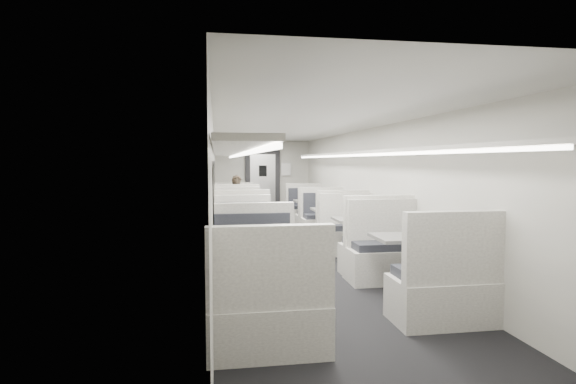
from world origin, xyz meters
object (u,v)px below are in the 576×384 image
object	(u,v)px
booth_left_c	(245,246)
booth_right_b	(333,225)
booth_left_a	(235,215)
booth_right_d	(411,266)
vestibule_door	(263,184)
booth_right_c	(361,240)
booth_right_a	(311,214)
exit_sign	(264,144)
booth_left_d	(259,284)
passenger	(237,204)
booth_left_b	(238,224)

from	to	relation	value
booth_left_c	booth_right_b	bearing A→B (deg)	44.98
booth_left_a	booth_right_d	world-z (taller)	booth_right_d
booth_right_d	vestibule_door	distance (m)	8.94
booth_right_c	booth_right_d	bearing A→B (deg)	-90.00
booth_right_a	exit_sign	size ratio (longest dim) A/B	3.40
booth_left_d	passenger	bearing A→B (deg)	89.66
booth_right_a	passenger	distance (m)	2.06
booth_left_d	booth_right_d	size ratio (longest dim) A/B	0.97
booth_left_a	passenger	size ratio (longest dim) A/B	1.53
booth_right_b	booth_right_d	world-z (taller)	booth_right_d
booth_right_a	booth_left_b	bearing A→B (deg)	-137.24
booth_right_a	vestibule_door	xyz separation A→B (m)	(-1.00, 2.69, 0.66)
booth_right_c	booth_left_c	bearing A→B (deg)	-176.51
booth_right_a	booth_right_c	world-z (taller)	booth_right_c
booth_left_c	vestibule_door	world-z (taller)	vestibule_door
booth_right_d	passenger	world-z (taller)	passenger
booth_left_c	passenger	size ratio (longest dim) A/B	1.50
booth_left_a	vestibule_door	distance (m)	2.99
booth_right_a	booth_right_d	xyz separation A→B (m)	(0.00, -6.17, 0.04)
booth_left_a	booth_right_b	xyz separation A→B (m)	(2.00, -2.20, -0.00)
booth_left_d	exit_sign	distance (m)	9.10
booth_left_d	booth_right_b	distance (m)	4.83
booth_right_c	vestibule_door	bearing A→B (deg)	98.34
booth_right_a	booth_right_b	size ratio (longest dim) A/B	0.98
booth_right_c	exit_sign	bearing A→B (deg)	98.98
booth_right_b	booth_right_d	size ratio (longest dim) A/B	0.92
booth_left_d	booth_right_c	world-z (taller)	booth_left_d
booth_left_b	vestibule_door	world-z (taller)	vestibule_door
booth_left_c	booth_right_a	distance (m)	4.69
booth_left_a	booth_left_c	bearing A→B (deg)	-90.00
passenger	vestibule_door	xyz separation A→B (m)	(0.96, 3.21, 0.33)
exit_sign	booth_left_b	bearing A→B (deg)	-103.86
vestibule_door	booth_left_a	bearing A→B (deg)	-110.02
passenger	exit_sign	xyz separation A→B (m)	(0.96, 2.72, 1.57)
booth_left_c	booth_right_b	size ratio (longest dim) A/B	0.99
booth_left_c	booth_right_a	size ratio (longest dim) A/B	1.01
booth_left_c	booth_right_c	distance (m)	2.00
booth_left_d	booth_right_c	xyz separation A→B (m)	(2.00, 2.52, -0.01)
exit_sign	booth_left_d	bearing A→B (deg)	-96.45
booth_right_d	exit_sign	bearing A→B (deg)	96.81
booth_right_d	booth_left_d	bearing A→B (deg)	-166.63
booth_left_a	booth_left_b	distance (m)	1.80
booth_left_a	exit_sign	world-z (taller)	exit_sign
booth_right_b	passenger	distance (m)	2.64
booth_right_a	booth_left_d	bearing A→B (deg)	-106.76
booth_left_c	booth_left_d	size ratio (longest dim) A/B	0.94
passenger	exit_sign	size ratio (longest dim) A/B	2.29
booth_left_a	booth_right_b	bearing A→B (deg)	-47.69
booth_left_b	booth_left_a	bearing A→B (deg)	90.00
booth_left_b	passenger	bearing A→B (deg)	88.44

